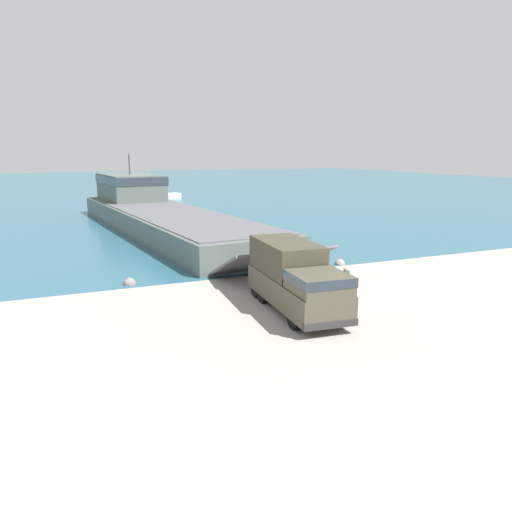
{
  "coord_description": "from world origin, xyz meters",
  "views": [
    {
      "loc": [
        -13.64,
        -22.81,
        7.97
      ],
      "look_at": [
        -2.1,
        3.78,
        1.87
      ],
      "focal_mm": 35.0,
      "sensor_mm": 36.0,
      "label": 1
    }
  ],
  "objects_px": {
    "landing_craft": "(155,210)",
    "mooring_bollard": "(323,265)",
    "moored_boat_b": "(163,196)",
    "military_truck": "(295,277)",
    "soldier_on_ramp": "(345,280)"
  },
  "relations": [
    {
      "from": "landing_craft",
      "to": "mooring_bollard",
      "type": "xyz_separation_m",
      "value": [
        6.14,
        -24.36,
        -1.45
      ]
    },
    {
      "from": "moored_boat_b",
      "to": "mooring_bollard",
      "type": "height_order",
      "value": "moored_boat_b"
    },
    {
      "from": "landing_craft",
      "to": "moored_boat_b",
      "type": "distance_m",
      "value": 31.8
    },
    {
      "from": "landing_craft",
      "to": "military_truck",
      "type": "distance_m",
      "value": 31.29
    },
    {
      "from": "soldier_on_ramp",
      "to": "mooring_bollard",
      "type": "relative_size",
      "value": 2.49
    },
    {
      "from": "moored_boat_b",
      "to": "mooring_bollard",
      "type": "relative_size",
      "value": 9.18
    },
    {
      "from": "military_truck",
      "to": "mooring_bollard",
      "type": "bearing_deg",
      "value": 144.63
    },
    {
      "from": "mooring_bollard",
      "to": "moored_boat_b",
      "type": "bearing_deg",
      "value": 88.1
    },
    {
      "from": "soldier_on_ramp",
      "to": "moored_boat_b",
      "type": "height_order",
      "value": "moored_boat_b"
    },
    {
      "from": "mooring_bollard",
      "to": "soldier_on_ramp",
      "type": "bearing_deg",
      "value": -110.49
    },
    {
      "from": "mooring_bollard",
      "to": "military_truck",
      "type": "bearing_deg",
      "value": -130.25
    },
    {
      "from": "military_truck",
      "to": "mooring_bollard",
      "type": "relative_size",
      "value": 11.66
    },
    {
      "from": "soldier_on_ramp",
      "to": "landing_craft",
      "type": "bearing_deg",
      "value": 175.49
    },
    {
      "from": "military_truck",
      "to": "landing_craft",
      "type": "bearing_deg",
      "value": -174.61
    },
    {
      "from": "military_truck",
      "to": "moored_boat_b",
      "type": "height_order",
      "value": "military_truck"
    }
  ]
}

